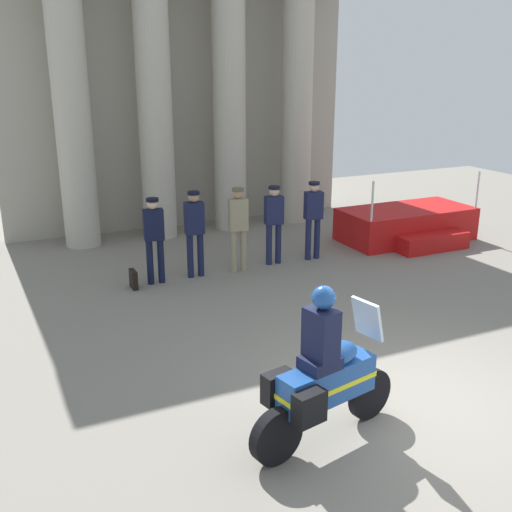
# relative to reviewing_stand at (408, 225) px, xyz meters

# --- Properties ---
(ground_plane) EXTENTS (28.00, 28.00, 0.00)m
(ground_plane) POSITION_rel_reviewing_stand_xyz_m (-4.58, -6.13, -0.37)
(ground_plane) COLOR gray
(colonnade_backdrop) EXTENTS (9.08, 1.66, 7.63)m
(colonnade_backdrop) POSITION_rel_reviewing_stand_xyz_m (-4.39, 3.40, 3.47)
(colonnade_backdrop) COLOR #A49F91
(colonnade_backdrop) RESTS_ON ground_plane
(reviewing_stand) EXTENTS (3.20, 2.03, 1.68)m
(reviewing_stand) POSITION_rel_reviewing_stand_xyz_m (0.00, 0.00, 0.00)
(reviewing_stand) COLOR #B71414
(reviewing_stand) RESTS_ON ground_plane
(officer_in_row_0) EXTENTS (0.41, 0.27, 1.70)m
(officer_in_row_0) POSITION_rel_reviewing_stand_xyz_m (-6.38, -0.37, 0.63)
(officer_in_row_0) COLOR black
(officer_in_row_0) RESTS_ON ground_plane
(officer_in_row_1) EXTENTS (0.41, 0.27, 1.75)m
(officer_in_row_1) POSITION_rel_reviewing_stand_xyz_m (-5.55, -0.33, 0.66)
(officer_in_row_1) COLOR #141938
(officer_in_row_1) RESTS_ON ground_plane
(officer_in_row_2) EXTENTS (0.41, 0.27, 1.75)m
(officer_in_row_2) POSITION_rel_reviewing_stand_xyz_m (-4.63, -0.37, 0.66)
(officer_in_row_2) COLOR gray
(officer_in_row_2) RESTS_ON ground_plane
(officer_in_row_3) EXTENTS (0.41, 0.27, 1.69)m
(officer_in_row_3) POSITION_rel_reviewing_stand_xyz_m (-3.76, -0.25, 0.63)
(officer_in_row_3) COLOR #191E42
(officer_in_row_3) RESTS_ON ground_plane
(officer_in_row_4) EXTENTS (0.41, 0.27, 1.72)m
(officer_in_row_4) POSITION_rel_reviewing_stand_xyz_m (-2.83, -0.31, 0.64)
(officer_in_row_4) COLOR #191E42
(officer_in_row_4) RESTS_ON ground_plane
(motorcycle_with_rider) EXTENTS (2.07, 0.83, 1.90)m
(motorcycle_with_rider) POSITION_rel_reviewing_stand_xyz_m (-6.12, -6.22, 0.42)
(motorcycle_with_rider) COLOR black
(motorcycle_with_rider) RESTS_ON ground_plane
(briefcase_on_ground) EXTENTS (0.10, 0.32, 0.36)m
(briefcase_on_ground) POSITION_rel_reviewing_stand_xyz_m (-6.86, -0.46, -0.19)
(briefcase_on_ground) COLOR black
(briefcase_on_ground) RESTS_ON ground_plane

